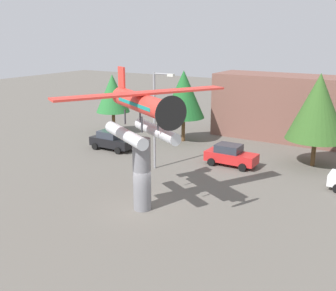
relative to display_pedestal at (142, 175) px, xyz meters
The scene contains 10 objects.
ground_plane 2.25m from the display_pedestal, ahead, with size 140.00×140.00×0.00m, color #605B54.
display_pedestal is the anchor object (origin of this frame).
floatplane_monument 3.92m from the display_pedestal, 29.68° to the right, with size 7.06×9.58×4.00m.
car_near_black 13.90m from the display_pedestal, 137.16° to the left, with size 4.20×2.02×1.76m.
car_mid_red 10.97m from the display_pedestal, 83.85° to the left, with size 4.20×2.02×1.76m.
streetlight_primary 8.13m from the display_pedestal, 116.76° to the left, with size 1.84×0.28×7.66m.
storefront_building 22.23m from the display_pedestal, 82.24° to the left, with size 15.80×5.05×6.47m, color brown.
tree_west 20.50m from the display_pedestal, 134.05° to the left, with size 3.58×3.58×6.30m.
tree_east 16.90m from the display_pedestal, 111.13° to the left, with size 4.16×4.16×7.04m.
tree_center_back 16.13m from the display_pedestal, 64.22° to the left, with size 4.77×4.77×7.54m.
Camera 1 is at (13.71, -19.07, 10.59)m, focal length 43.79 mm.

